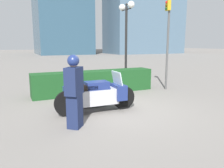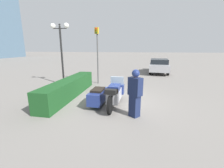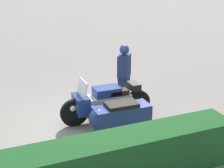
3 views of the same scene
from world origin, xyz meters
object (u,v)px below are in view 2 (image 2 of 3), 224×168
(twin_lamp_post, at_px, (61,39))
(traffic_light_near, at_px, (97,48))
(police_motorcycle, at_px, (107,94))
(hedge_bush_curbside, at_px, (70,88))
(parked_car_background, at_px, (159,65))
(officer_rider, at_px, (135,92))

(twin_lamp_post, height_order, traffic_light_near, twin_lamp_post)
(police_motorcycle, distance_m, twin_lamp_post, 5.42)
(police_motorcycle, relative_size, hedge_bush_curbside, 0.49)
(twin_lamp_post, distance_m, parked_car_background, 9.81)
(hedge_bush_curbside, bearing_deg, officer_rider, -117.80)
(officer_rider, bearing_deg, traffic_light_near, 69.09)
(hedge_bush_curbside, height_order, parked_car_background, parked_car_background)
(parked_car_background, bearing_deg, traffic_light_near, 145.34)
(twin_lamp_post, bearing_deg, police_motorcycle, -130.05)
(police_motorcycle, xyz_separation_m, twin_lamp_post, (3.10, 3.68, 2.49))
(police_motorcycle, bearing_deg, traffic_light_near, 22.70)
(twin_lamp_post, bearing_deg, hedge_bush_curbside, -146.02)
(officer_rider, distance_m, hedge_bush_curbside, 3.86)
(traffic_light_near, bearing_deg, parked_car_background, 154.32)
(twin_lamp_post, relative_size, traffic_light_near, 1.06)
(officer_rider, height_order, hedge_bush_curbside, officer_rider)
(hedge_bush_curbside, relative_size, traffic_light_near, 1.33)
(traffic_light_near, bearing_deg, twin_lamp_post, -55.23)
(traffic_light_near, bearing_deg, police_motorcycle, 35.46)
(hedge_bush_curbside, height_order, twin_lamp_post, twin_lamp_post)
(twin_lamp_post, bearing_deg, officer_rider, -129.51)
(hedge_bush_curbside, bearing_deg, traffic_light_near, -12.11)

